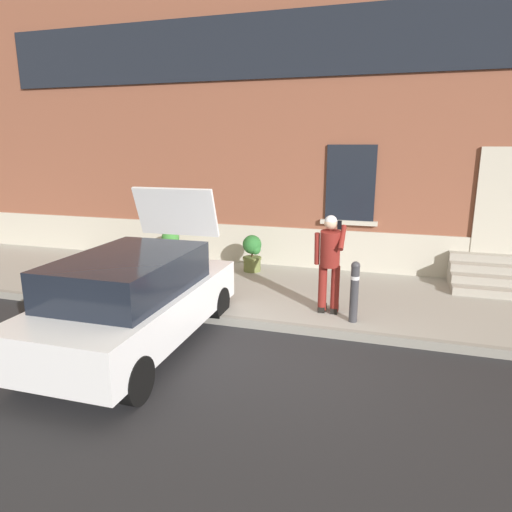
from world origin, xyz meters
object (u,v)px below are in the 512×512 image
(bollard_near_person, at_px, (354,290))
(planter_olive, at_px, (252,252))
(person_on_phone, at_px, (330,258))
(hatchback_car_white, at_px, (135,298))
(planter_terracotta, at_px, (171,245))

(bollard_near_person, relative_size, planter_olive, 1.22)
(bollard_near_person, bearing_deg, person_on_phone, 148.79)
(person_on_phone, relative_size, planter_olive, 2.04)
(hatchback_car_white, bearing_deg, bollard_near_person, 28.23)
(hatchback_car_white, height_order, planter_olive, hatchback_car_white)
(hatchback_car_white, distance_m, planter_olive, 4.20)
(bollard_near_person, bearing_deg, hatchback_car_white, -151.77)
(planter_terracotta, relative_size, planter_olive, 1.00)
(hatchback_car_white, height_order, bollard_near_person, hatchback_car_white)
(planter_terracotta, bearing_deg, person_on_phone, -28.79)
(hatchback_car_white, xyz_separation_m, planter_terracotta, (-1.63, 4.29, -0.19))
(planter_terracotta, bearing_deg, planter_olive, -3.37)
(hatchback_car_white, relative_size, planter_olive, 4.75)
(hatchback_car_white, xyz_separation_m, person_on_phone, (2.64, 1.95, 0.35))
(planter_terracotta, height_order, planter_olive, same)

